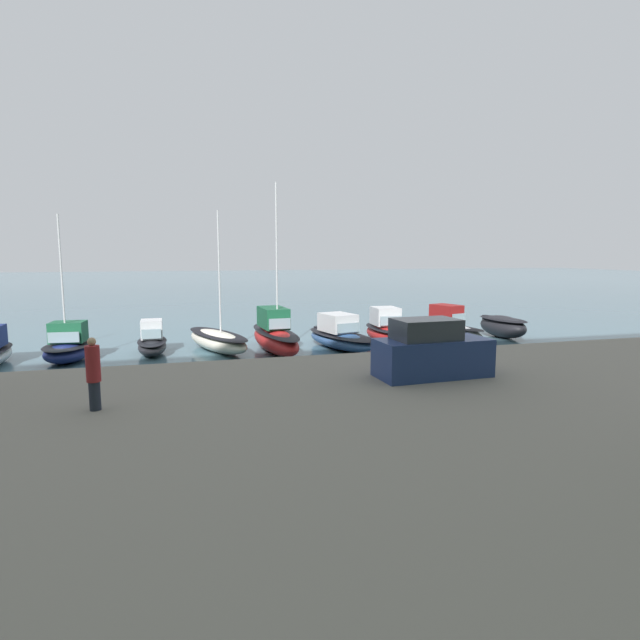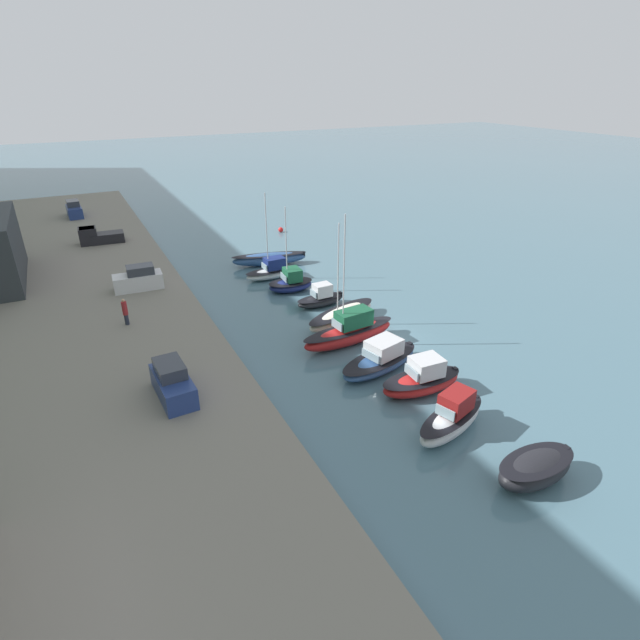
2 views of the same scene
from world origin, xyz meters
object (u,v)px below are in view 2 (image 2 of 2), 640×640
object	(u,v)px
moored_boat_6	(321,298)
parked_car_2	(74,210)
moored_boat_8	(273,271)
moored_boat_1	(452,418)
moored_boat_9	(270,259)
parked_car_3	(173,383)
pickup_truck_0	(98,236)
person_on_quay	(125,311)
moored_boat_4	(350,332)
moored_boat_5	(342,315)
moored_boat_2	(422,380)
mooring_buoy_0	(281,230)
moored_boat_7	(291,283)
moored_boat_0	(535,469)
parked_car_1	(139,279)
moored_boat_3	(381,359)

from	to	relation	value
moored_boat_6	parked_car_2	xyz separation A→B (m)	(38.65, 17.96, 1.75)
moored_boat_8	moored_boat_1	bearing A→B (deg)	177.74
moored_boat_1	moored_boat_8	world-z (taller)	moored_boat_8
moored_boat_9	parked_car_3	size ratio (longest dim) A/B	1.99
parked_car_3	pickup_truck_0	world-z (taller)	parked_car_3
moored_boat_9	parked_car_3	world-z (taller)	parked_car_3
moored_boat_9	person_on_quay	xyz separation A→B (m)	(-11.71, 16.44, 1.93)
pickup_truck_0	moored_boat_4	bearing A→B (deg)	-151.19
moored_boat_6	parked_car_2	bearing A→B (deg)	23.32
moored_boat_4	moored_boat_5	bearing A→B (deg)	-24.52
moored_boat_6	moored_boat_8	distance (m)	8.56
moored_boat_2	parked_car_3	bearing A→B (deg)	76.23
person_on_quay	mooring_buoy_0	distance (m)	32.52
moored_boat_6	moored_boat_7	xyz separation A→B (m)	(4.49, 0.94, 0.09)
moored_boat_0	mooring_buoy_0	distance (m)	48.76
moored_boat_6	moored_boat_1	bearing A→B (deg)	174.26
moored_boat_0	person_on_quay	xyz separation A→B (m)	(25.12, 16.16, 1.82)
parked_car_3	moored_boat_9	bearing A→B (deg)	-126.24
parked_car_1	parked_car_2	size ratio (longest dim) A/B	1.01
mooring_buoy_0	moored_boat_2	bearing A→B (deg)	170.50
moored_boat_9	person_on_quay	distance (m)	20.28
moored_boat_6	mooring_buoy_0	bearing A→B (deg)	-16.18
moored_boat_7	moored_boat_1	bearing A→B (deg)	-176.88
moored_boat_0	mooring_buoy_0	world-z (taller)	moored_boat_0
moored_boat_1	moored_boat_7	bearing A→B (deg)	-18.67
moored_boat_4	parked_car_2	xyz separation A→B (m)	(46.03, 16.70, 1.45)
moored_boat_5	moored_boat_9	world-z (taller)	moored_boat_5
moored_boat_7	parked_car_3	size ratio (longest dim) A/B	1.93
moored_boat_7	moored_boat_2	bearing A→B (deg)	-174.06
moored_boat_3	parked_car_3	xyz separation A→B (m)	(0.94, 14.14, 1.69)
mooring_buoy_0	moored_boat_7	bearing A→B (deg)	159.73
moored_boat_2	parked_car_2	xyz separation A→B (m)	(53.92, 17.61, 1.59)
moored_boat_1	parked_car_2	xyz separation A→B (m)	(58.08, 16.56, 1.52)
moored_boat_2	moored_boat_5	distance (m)	11.36
moored_boat_9	moored_boat_3	bearing A→B (deg)	-169.92
moored_boat_5	moored_boat_2	bearing A→B (deg)	159.05
moored_boat_7	parked_car_3	world-z (taller)	moored_boat_7
moored_boat_1	person_on_quay	distance (m)	25.13
moored_boat_6	moored_boat_8	world-z (taller)	moored_boat_8
moored_boat_3	moored_boat_4	size ratio (longest dim) A/B	0.71
moored_boat_7	mooring_buoy_0	xyz separation A→B (m)	(19.32, -7.13, -0.49)
moored_boat_0	mooring_buoy_0	size ratio (longest dim) A/B	7.19
moored_boat_3	moored_boat_8	world-z (taller)	moored_boat_8
pickup_truck_0	person_on_quay	xyz separation A→B (m)	(-23.51, 0.15, 0.28)
moored_boat_8	moored_boat_7	bearing A→B (deg)	-178.07
moored_boat_0	parked_car_2	size ratio (longest dim) A/B	1.11
moored_boat_2	moored_boat_0	bearing A→B (deg)	-176.69
parked_car_2	person_on_quay	bearing A→B (deg)	90.29
moored_boat_7	moored_boat_9	world-z (taller)	moored_boat_7
moored_boat_4	person_on_quay	distance (m)	17.26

